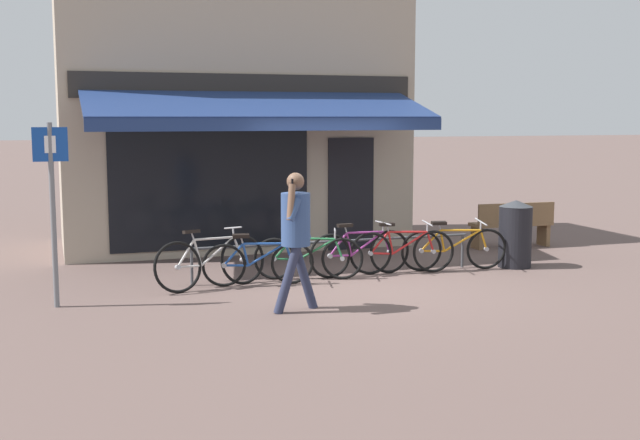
# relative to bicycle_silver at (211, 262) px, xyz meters

# --- Properties ---
(ground_plane) EXTENTS (160.00, 160.00, 0.00)m
(ground_plane) POSITION_rel_bicycle_silver_xyz_m (2.13, -0.58, -0.39)
(ground_plane) COLOR brown
(shop_front) EXTENTS (6.46, 4.75, 5.75)m
(shop_front) POSITION_rel_bicycle_silver_xyz_m (1.24, 4.09, 2.48)
(shop_front) COLOR tan
(shop_front) RESTS_ON ground_plane
(bike_rack_rail) EXTENTS (4.61, 0.04, 0.57)m
(bike_rack_rail) POSITION_rel_bicycle_silver_xyz_m (2.02, 0.27, 0.10)
(bike_rack_rail) COLOR #47494F
(bike_rack_rail) RESTS_ON ground_plane
(bicycle_silver) EXTENTS (1.77, 0.77, 0.90)m
(bicycle_silver) POSITION_rel_bicycle_silver_xyz_m (0.00, 0.00, 0.00)
(bicycle_silver) COLOR black
(bicycle_silver) RESTS_ON ground_plane
(bicycle_blue) EXTENTS (1.67, 0.53, 0.81)m
(bicycle_blue) POSITION_rel_bicycle_silver_xyz_m (0.70, -0.07, -0.04)
(bicycle_blue) COLOR black
(bicycle_blue) RESTS_ON ground_plane
(bicycle_green) EXTENTS (1.63, 0.66, 0.79)m
(bicycle_green) POSITION_rel_bicycle_silver_xyz_m (1.54, 0.14, -0.04)
(bicycle_green) COLOR black
(bicycle_green) RESTS_ON ground_plane
(bicycle_purple) EXTENTS (1.74, 0.52, 0.84)m
(bicycle_purple) POSITION_rel_bicycle_silver_xyz_m (2.40, 0.15, -0.02)
(bicycle_purple) COLOR black
(bicycle_purple) RESTS_ON ground_plane
(bicycle_red) EXTENTS (1.71, 0.52, 0.83)m
(bicycle_red) POSITION_rel_bicycle_silver_xyz_m (3.10, 0.09, -0.02)
(bicycle_red) COLOR black
(bicycle_red) RESTS_ON ground_plane
(bicycle_orange) EXTENTS (1.78, 0.56, 0.83)m
(bicycle_orange) POSITION_rel_bicycle_silver_xyz_m (4.01, 0.06, -0.02)
(bicycle_orange) COLOR black
(bicycle_orange) RESTS_ON ground_plane
(pedestrian_adult) EXTENTS (0.65, 0.57, 1.80)m
(pedestrian_adult) POSITION_rel_bicycle_silver_xyz_m (0.78, -1.72, 0.71)
(pedestrian_adult) COLOR #282D47
(pedestrian_adult) RESTS_ON ground_plane
(litter_bin) EXTENTS (0.55, 0.55, 1.12)m
(litter_bin) POSITION_rel_bicycle_silver_xyz_m (5.12, 0.02, 0.17)
(litter_bin) COLOR black
(litter_bin) RESTS_ON ground_plane
(parking_sign) EXTENTS (0.44, 0.07, 2.42)m
(parking_sign) POSITION_rel_bicycle_silver_xyz_m (-2.15, -0.52, 1.09)
(parking_sign) COLOR slate
(parking_sign) RESTS_ON ground_plane
(park_bench) EXTENTS (1.61, 0.49, 0.87)m
(park_bench) POSITION_rel_bicycle_silver_xyz_m (6.17, 1.77, 0.07)
(park_bench) COLOR brown
(park_bench) RESTS_ON ground_plane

